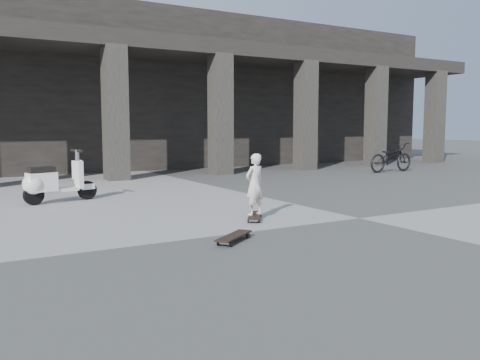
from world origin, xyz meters
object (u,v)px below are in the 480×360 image
skateboard_spare (234,237)px  child (255,184)px  longboard (255,216)px  scooter (48,183)px  bicycle (391,158)px

skateboard_spare → child: bearing=12.9°
child → longboard: bearing=76.5°
child → scooter: child is taller
child → scooter: 4.67m
skateboard_spare → bicycle: bearing=-2.3°
skateboard_spare → bicycle: size_ratio=0.41×
scooter → bicycle: scooter is taller
longboard → bicycle: size_ratio=0.42×
longboard → scooter: (-2.76, 3.77, 0.38)m
skateboard_spare → longboard: bearing=12.9°
skateboard_spare → child: size_ratio=0.74×
skateboard_spare → scooter: (-1.60, 5.07, 0.37)m
skateboard_spare → bicycle: bicycle is taller
bicycle → skateboard_spare: bearing=122.8°
scooter → bicycle: size_ratio=0.81×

